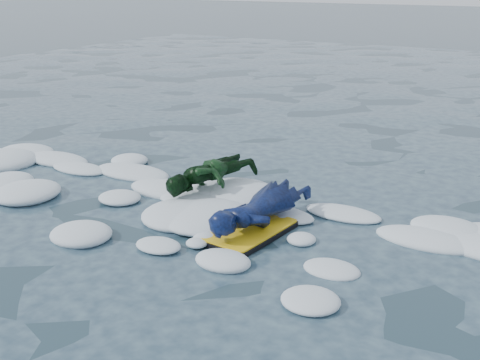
% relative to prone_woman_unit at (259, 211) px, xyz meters
% --- Properties ---
extents(ground, '(120.00, 120.00, 0.00)m').
position_rel_prone_woman_unit_xyz_m(ground, '(-0.84, -0.86, -0.24)').
color(ground, '#162736').
rests_on(ground, ground).
extents(foam_band, '(12.00, 3.10, 0.30)m').
position_rel_prone_woman_unit_xyz_m(foam_band, '(-0.84, 0.17, -0.24)').
color(foam_band, white).
rests_on(foam_band, ground).
extents(prone_woman_unit, '(0.81, 1.81, 0.46)m').
position_rel_prone_woman_unit_xyz_m(prone_woman_unit, '(0.00, 0.00, 0.00)').
color(prone_woman_unit, black).
rests_on(prone_woman_unit, ground).
extents(prone_child_unit, '(1.08, 1.51, 0.54)m').
position_rel_prone_woman_unit_xyz_m(prone_child_unit, '(-1.06, 0.59, 0.04)').
color(prone_child_unit, black).
rests_on(prone_child_unit, ground).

